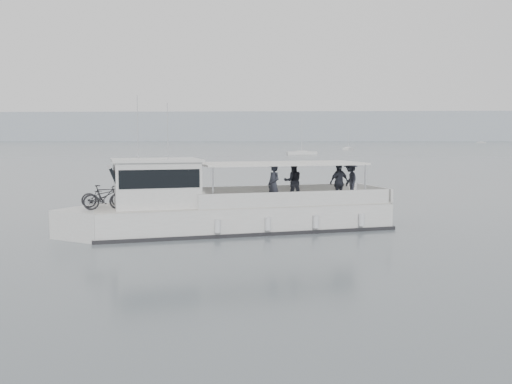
{
  "coord_description": "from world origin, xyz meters",
  "views": [
    {
      "loc": [
        -3.09,
        -23.88,
        3.87
      ],
      "look_at": [
        -4.34,
        -0.41,
        1.6
      ],
      "focal_mm": 40.0,
      "sensor_mm": 36.0,
      "label": 1
    }
  ],
  "objects": [
    {
      "name": "ground",
      "position": [
        0.0,
        0.0,
        0.0
      ],
      "size": [
        1400.0,
        1400.0,
        0.0
      ],
      "primitive_type": "plane",
      "color": "#535D62",
      "rests_on": "ground"
    },
    {
      "name": "headland",
      "position": [
        0.0,
        560.0,
        14.0
      ],
      "size": [
        1400.0,
        90.0,
        28.0
      ],
      "primitive_type": "cube",
      "color": "#939EA8",
      "rests_on": "ground"
    },
    {
      "name": "tour_boat",
      "position": [
        -5.97,
        -0.8,
        0.95
      ],
      "size": [
        13.57,
        7.16,
        5.77
      ],
      "rotation": [
        0.0,
        0.0,
        0.33
      ],
      "color": "silver",
      "rests_on": "ground"
    },
    {
      "name": "moored_fleet",
      "position": [
        48.13,
        157.54,
        0.36
      ],
      "size": [
        372.99,
        338.45,
        9.5
      ],
      "color": "silver",
      "rests_on": "ground"
    }
  ]
}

